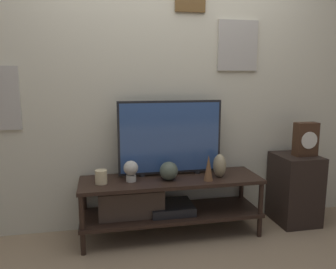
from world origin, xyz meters
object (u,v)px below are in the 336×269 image
at_px(vase_urn_stoneware, 220,166).
at_px(vase_slim_bronze, 208,168).
at_px(vase_round_glass, 169,171).
at_px(decorative_bust, 131,170).
at_px(mantel_clock, 306,139).
at_px(television, 170,137).
at_px(candle_jar, 101,177).

xyz_separation_m(vase_urn_stoneware, vase_slim_bronze, (-0.12, -0.08, 0.01)).
distance_m(vase_round_glass, decorative_bust, 0.31).
bearing_deg(vase_slim_bronze, mantel_clock, 6.48).
relative_size(vase_round_glass, vase_slim_bronze, 0.72).
relative_size(vase_urn_stoneware, decorative_bust, 1.14).
bearing_deg(decorative_bust, vase_round_glass, -4.82).
bearing_deg(television, candle_jar, -168.07).
height_order(television, candle_jar, television).
height_order(decorative_bust, mantel_clock, mantel_clock).
height_order(vase_round_glass, vase_slim_bronze, vase_slim_bronze).
height_order(vase_slim_bronze, candle_jar, vase_slim_bronze).
distance_m(vase_urn_stoneware, vase_round_glass, 0.44).
distance_m(vase_urn_stoneware, mantel_clock, 0.83).
height_order(television, vase_round_glass, television).
xyz_separation_m(vase_urn_stoneware, candle_jar, (-0.98, 0.02, -0.04)).
distance_m(vase_slim_bronze, candle_jar, 0.86).
distance_m(decorative_bust, mantel_clock, 1.56).
xyz_separation_m(vase_slim_bronze, mantel_clock, (0.93, 0.11, 0.18)).
relative_size(television, mantel_clock, 2.95).
bearing_deg(television, mantel_clock, -5.15).
bearing_deg(decorative_bust, vase_urn_stoneware, -2.10).
relative_size(candle_jar, decorative_bust, 0.64).
bearing_deg(vase_urn_stoneware, decorative_bust, 177.90).
xyz_separation_m(vase_round_glass, vase_slim_bronze, (0.31, -0.08, 0.03)).
height_order(television, decorative_bust, television).
distance_m(vase_round_glass, candle_jar, 0.54).
distance_m(vase_slim_bronze, mantel_clock, 0.96).
distance_m(vase_urn_stoneware, vase_slim_bronze, 0.14).
bearing_deg(candle_jar, mantel_clock, 0.46).
xyz_separation_m(vase_round_glass, decorative_bust, (-0.31, 0.03, 0.02)).
bearing_deg(mantel_clock, vase_urn_stoneware, -177.90).
bearing_deg(decorative_bust, candle_jar, -177.20).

